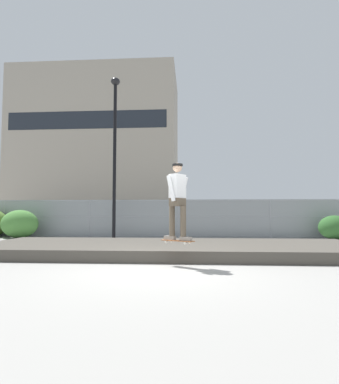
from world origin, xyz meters
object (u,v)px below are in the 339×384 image
(parked_car_near, at_px, (105,219))
(shrub_right, at_px, (335,227))
(shrub_center, at_px, (20,224))
(street_lamp, at_px, (115,139))
(skater, at_px, (178,196))
(skateboard, at_px, (178,241))

(parked_car_near, height_order, shrub_right, parked_car_near)
(shrub_center, bearing_deg, street_lamp, 1.45)
(skater, relative_size, shrub_right, 1.25)
(parked_car_near, distance_m, shrub_right, 12.19)
(street_lamp, distance_m, parked_car_near, 5.65)
(skateboard, relative_size, street_lamp, 0.10)
(parked_car_near, bearing_deg, skateboard, -67.11)
(skater, xyz_separation_m, street_lamp, (-3.32, 7.61, 3.16))
(skateboard, distance_m, shrub_right, 10.18)
(skateboard, xyz_separation_m, shrub_center, (-7.85, 7.49, 0.10))
(skateboard, distance_m, parked_car_near, 12.40)
(skater, xyz_separation_m, shrub_right, (6.76, 7.62, -1.03))
(skateboard, height_order, street_lamp, street_lamp)
(parked_car_near, xyz_separation_m, shrub_right, (11.58, -3.80, -0.30))
(parked_car_near, relative_size, shrub_center, 2.61)
(skateboard, relative_size, shrub_right, 0.56)
(street_lamp, bearing_deg, skater, -66.39)
(skater, bearing_deg, skateboard, 0.00)
(skateboard, height_order, skater, skater)
(skater, distance_m, parked_car_near, 12.42)
(skateboard, xyz_separation_m, shrub_right, (6.76, 7.62, -0.03))
(street_lamp, relative_size, parked_car_near, 1.72)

